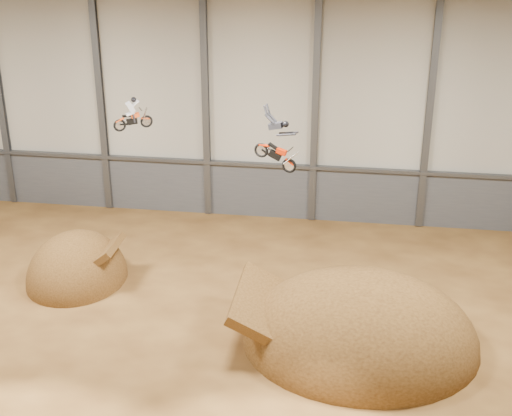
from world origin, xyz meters
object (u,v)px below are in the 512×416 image
(takeoff_ramp, at_px, (78,279))
(fmx_rider_a, at_px, (133,112))
(fmx_rider_b, at_px, (273,138))
(landing_ramp, at_px, (359,342))

(takeoff_ramp, xyz_separation_m, fmx_rider_a, (3.32, 1.16, 9.03))
(fmx_rider_b, bearing_deg, landing_ramp, -11.21)
(takeoff_ramp, relative_size, fmx_rider_a, 3.07)
(fmx_rider_b, bearing_deg, fmx_rider_a, 172.43)
(landing_ramp, distance_m, fmx_rider_b, 10.13)
(takeoff_ramp, bearing_deg, fmx_rider_a, 19.35)
(fmx_rider_b, bearing_deg, takeoff_ramp, -175.27)
(fmx_rider_a, xyz_separation_m, fmx_rider_b, (7.34, -2.90, -0.11))
(takeoff_ramp, height_order, landing_ramp, landing_ramp)
(takeoff_ramp, height_order, fmx_rider_a, fmx_rider_a)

